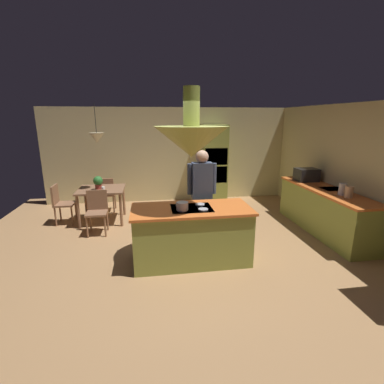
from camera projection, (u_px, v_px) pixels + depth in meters
name	position (u px, v px, depth m)	size (l,w,h in m)	color
ground	(190.00, 254.00, 4.83)	(8.16, 8.16, 0.00)	#AD7F51
wall_back	(172.00, 155.00, 7.80)	(6.80, 0.10, 2.55)	beige
wall_right	(355.00, 172.00, 5.36)	(0.10, 7.20, 2.55)	beige
kitchen_island	(192.00, 234.00, 4.52)	(1.88, 0.87, 0.92)	#939E42
counter_run_right	(324.00, 210.00, 5.70)	(0.73, 2.57, 0.90)	#939E42
oven_tower	(214.00, 164.00, 7.63)	(0.66, 0.62, 2.11)	#939E42
dining_table	(102.00, 193.00, 6.23)	(0.99, 0.88, 0.76)	#8D6143
person_at_island	(202.00, 191.00, 5.10)	(0.53, 0.23, 1.72)	tan
range_hood	(191.00, 140.00, 4.14)	(1.10, 1.10, 1.00)	#939E42
pendant_light_over_table	(97.00, 138.00, 5.92)	(0.32, 0.32, 0.82)	beige
chair_facing_island	(97.00, 209.00, 5.63)	(0.40, 0.40, 0.87)	#8D6143
chair_by_back_wall	(106.00, 192.00, 6.89)	(0.40, 0.40, 0.87)	#8D6143
chair_at_corner	(61.00, 201.00, 6.14)	(0.40, 0.40, 0.87)	#8D6143
potted_plant_on_table	(98.00, 182.00, 6.06)	(0.20, 0.20, 0.30)	#99382D
cup_on_table	(103.00, 189.00, 5.99)	(0.07, 0.07, 0.09)	white
canister_flour	(349.00, 192.00, 4.96)	(0.14, 0.14, 0.21)	#E0B78C
canister_sugar	(342.00, 189.00, 5.13)	(0.13, 0.13, 0.22)	silver
microwave_on_counter	(307.00, 175.00, 6.28)	(0.46, 0.36, 0.28)	#232326
cooking_pot_on_cooktop	(182.00, 206.00, 4.24)	(0.18, 0.18, 0.12)	#B2B2B7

